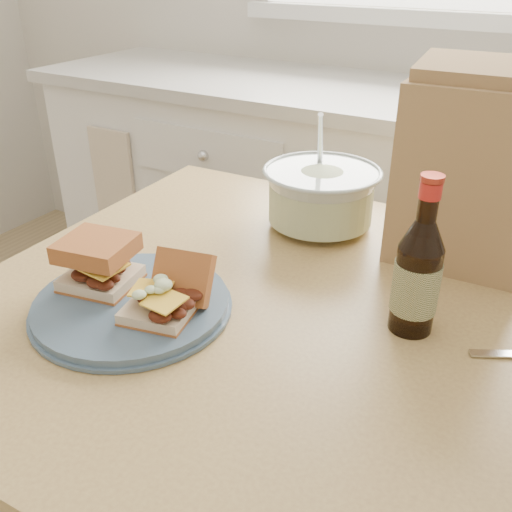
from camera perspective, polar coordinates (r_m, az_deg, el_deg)
The scene contains 8 objects.
cabinet_run at distance 1.97m, azimuth 12.48°, elevation 2.25°, with size 2.50×0.64×0.94m.
dining_table at distance 1.02m, azimuth 0.71°, elevation -9.73°, with size 1.00×1.00×0.81m.
plate at distance 0.94m, azimuth -12.32°, elevation -4.76°, with size 0.31×0.31×0.02m, color #485F75.
sandwich_left at distance 0.96m, azimuth -15.45°, elevation -0.57°, with size 0.13×0.12×0.08m.
sandwich_right at distance 0.88m, azimuth -8.94°, elevation -3.78°, with size 0.12×0.15×0.08m.
coleslaw_bowl at distance 1.18m, azimuth 6.48°, elevation 5.73°, with size 0.24×0.24×0.24m.
beer_bottle at distance 0.86m, azimuth 15.83°, elevation -1.84°, with size 0.07×0.07×0.25m.
paper_bag at distance 1.07m, azimuth 20.80°, elevation 7.42°, with size 0.25×0.16×0.32m, color #A68150.
Camera 1 is at (0.50, -0.01, 1.32)m, focal length 40.00 mm.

